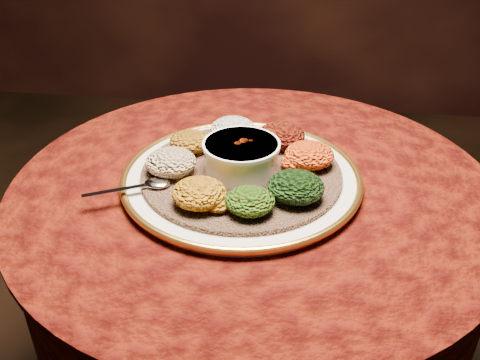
# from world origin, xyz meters

# --- Properties ---
(table) EXTENTS (0.96, 0.96, 0.73)m
(table) POSITION_xyz_m (0.00, 0.00, 0.55)
(table) COLOR black
(table) RESTS_ON ground
(platter) EXTENTS (0.54, 0.54, 0.02)m
(platter) POSITION_xyz_m (-0.02, -0.01, 0.75)
(platter) COLOR silver
(platter) RESTS_ON table
(injera) EXTENTS (0.39, 0.39, 0.01)m
(injera) POSITION_xyz_m (-0.02, -0.01, 0.76)
(injera) COLOR #885E44
(injera) RESTS_ON platter
(stew_bowl) EXTENTS (0.15, 0.15, 0.06)m
(stew_bowl) POSITION_xyz_m (-0.02, -0.01, 0.80)
(stew_bowl) COLOR white
(stew_bowl) RESTS_ON injera
(spoon) EXTENTS (0.15, 0.08, 0.01)m
(spoon) POSITION_xyz_m (-0.18, -0.09, 0.77)
(spoon) COLOR silver
(spoon) RESTS_ON injera
(portion_ayib) EXTENTS (0.10, 0.09, 0.05)m
(portion_ayib) POSITION_xyz_m (-0.06, 0.12, 0.79)
(portion_ayib) COLOR silver
(portion_ayib) RESTS_ON injera
(portion_kitfo) EXTENTS (0.10, 0.09, 0.05)m
(portion_kitfo) POSITION_xyz_m (0.05, 0.11, 0.79)
(portion_kitfo) COLOR black
(portion_kitfo) RESTS_ON injera
(portion_tikil) EXTENTS (0.10, 0.09, 0.05)m
(portion_tikil) POSITION_xyz_m (0.11, 0.03, 0.79)
(portion_tikil) COLOR #B2610E
(portion_tikil) RESTS_ON injera
(portion_gomen) EXTENTS (0.10, 0.10, 0.05)m
(portion_gomen) POSITION_xyz_m (0.08, -0.09, 0.79)
(portion_gomen) COLOR black
(portion_gomen) RESTS_ON injera
(portion_mixveg) EXTENTS (0.09, 0.08, 0.04)m
(portion_mixveg) POSITION_xyz_m (0.01, -0.14, 0.78)
(portion_mixveg) COLOR #912B09
(portion_mixveg) RESTS_ON injera
(portion_kik) EXTENTS (0.10, 0.09, 0.05)m
(portion_kik) POSITION_xyz_m (-0.08, -0.13, 0.79)
(portion_kik) COLOR #C07A10
(portion_kik) RESTS_ON injera
(portion_timatim) EXTENTS (0.10, 0.09, 0.05)m
(portion_timatim) POSITION_xyz_m (-0.16, -0.03, 0.79)
(portion_timatim) COLOR #8D0A08
(portion_timatim) RESTS_ON injera
(portion_shiro) EXTENTS (0.08, 0.08, 0.04)m
(portion_shiro) POSITION_xyz_m (-0.14, 0.06, 0.78)
(portion_shiro) COLOR #8F5D11
(portion_shiro) RESTS_ON injera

